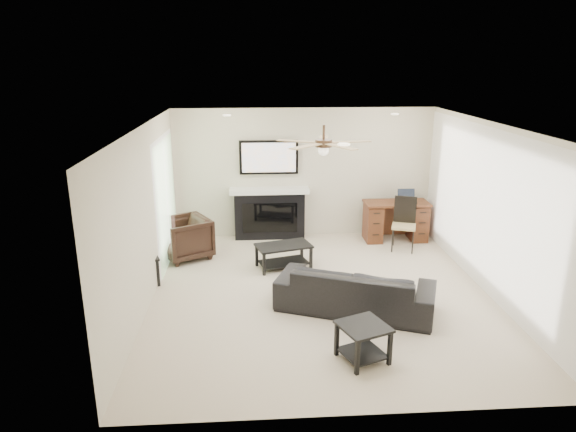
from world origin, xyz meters
name	(u,v)px	position (x,y,z in m)	size (l,w,h in m)	color
room_shell	(336,183)	(0.19, 0.08, 1.68)	(5.50, 5.54, 2.52)	beige
sofa	(355,289)	(0.40, -0.53, 0.31)	(2.15, 0.84, 0.63)	black
armchair	(185,238)	(-2.20, 1.62, 0.37)	(0.78, 0.81, 0.73)	black
coffee_table	(284,256)	(-0.50, 1.07, 0.20)	(0.90, 0.50, 0.40)	black
end_table_near	(363,343)	(0.25, -1.78, 0.23)	(0.52, 0.52, 0.45)	black
end_table_left	(141,270)	(-2.75, 0.57, 0.23)	(0.50, 0.50, 0.45)	black
fireplace_unit	(269,191)	(-0.69, 2.58, 0.95)	(1.52, 0.34, 1.91)	black
desk	(395,221)	(1.73, 2.30, 0.38)	(1.22, 0.56, 0.76)	#402510
desk_chair	(404,225)	(1.73, 1.75, 0.48)	(0.42, 0.44, 0.97)	black
laptop	(408,196)	(1.93, 2.28, 0.88)	(0.33, 0.24, 0.23)	black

